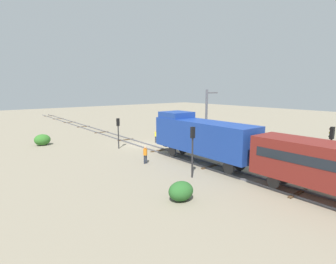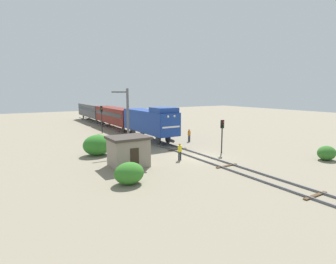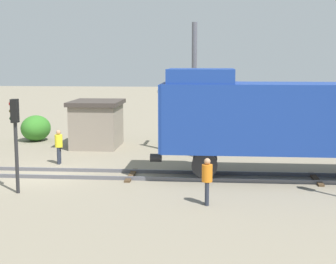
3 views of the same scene
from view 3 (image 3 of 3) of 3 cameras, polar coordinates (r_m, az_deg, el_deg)
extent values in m
plane|color=gray|center=(23.95, -13.66, -4.61)|extent=(144.83, 144.83, 0.00)
cube|color=#595960|center=(24.60, -13.13, -4.06)|extent=(0.10, 96.55, 0.16)
cube|color=#595960|center=(23.27, -14.23, -4.80)|extent=(0.10, 96.55, 0.16)
cube|color=#4C3823|center=(22.98, -4.08, -4.81)|extent=(2.40, 0.24, 0.09)
cube|color=#4C3823|center=(23.14, 16.08, -5.03)|extent=(2.40, 0.24, 0.09)
cube|color=navy|center=(22.50, 13.62, 1.59)|extent=(2.90, 11.00, 2.90)
cube|color=navy|center=(22.13, 3.68, 6.24)|extent=(2.75, 2.80, 0.60)
cube|color=navy|center=(22.35, -0.60, 1.77)|extent=(2.84, 0.10, 2.84)
cube|color=white|center=(22.38, -0.70, 1.27)|extent=(2.46, 0.06, 0.20)
sphere|color=white|center=(22.71, -0.62, 4.66)|extent=(0.28, 0.28, 0.28)
sphere|color=white|center=(21.82, -0.85, 4.52)|extent=(0.28, 0.28, 0.28)
cylinder|color=#262628|center=(22.67, -1.35, -2.87)|extent=(0.36, 0.50, 0.36)
cylinder|color=#262628|center=(23.27, 4.13, -2.98)|extent=(0.18, 1.10, 1.10)
cylinder|color=#262628|center=(21.86, 4.07, -3.71)|extent=(0.18, 1.10, 1.10)
cylinder|color=#262628|center=(20.63, -16.48, -1.56)|extent=(0.14, 0.14, 3.67)
cube|color=black|center=(20.45, -16.63, 2.26)|extent=(0.32, 0.24, 0.90)
sphere|color=red|center=(20.48, -17.03, 3.01)|extent=(0.16, 0.16, 0.16)
sphere|color=#3C3306|center=(20.50, -16.99, 2.23)|extent=(0.16, 0.16, 0.16)
sphere|color=black|center=(20.53, -16.96, 1.46)|extent=(0.16, 0.16, 0.16)
cylinder|color=#262B38|center=(26.19, -11.91, -2.51)|extent=(0.15, 0.15, 0.85)
cylinder|color=#262B38|center=(26.00, -12.04, -2.60)|extent=(0.15, 0.15, 0.85)
cylinder|color=yellow|center=(25.97, -12.03, -0.96)|extent=(0.38, 0.38, 0.62)
sphere|color=tan|center=(25.91, -12.05, -0.03)|extent=(0.23, 0.23, 0.23)
cylinder|color=#262B38|center=(18.63, 4.34, -6.70)|extent=(0.15, 0.15, 0.85)
cylinder|color=#262B38|center=(18.44, 4.33, -6.86)|extent=(0.15, 0.15, 0.85)
cylinder|color=orange|center=(18.36, 4.36, -4.57)|extent=(0.38, 0.38, 0.62)
sphere|color=tan|center=(18.27, 4.38, -3.27)|extent=(0.23, 0.23, 0.23)
cylinder|color=#595960|center=(27.18, 2.91, 4.63)|extent=(0.28, 0.28, 7.06)
cube|color=#595960|center=(28.06, 3.03, 11.13)|extent=(1.80, 0.16, 0.16)
cube|color=gray|center=(30.64, -7.88, 0.68)|extent=(3.20, 2.60, 2.50)
cube|color=#3F3833|center=(30.49, -7.93, 3.24)|extent=(3.50, 2.90, 0.24)
cube|color=#2D2319|center=(31.00, -10.25, 0.16)|extent=(0.80, 0.06, 1.90)
ellipsoid|color=#337726|center=(33.66, -14.44, 0.42)|extent=(2.23, 1.82, 1.62)
ellipsoid|color=#2D7426|center=(31.07, 2.63, 0.57)|extent=(3.02, 2.47, 2.19)
camera|label=1|loc=(20.99, 83.43, 6.51)|focal=28.00mm
camera|label=2|loc=(48.02, -31.58, 8.81)|focal=28.00mm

